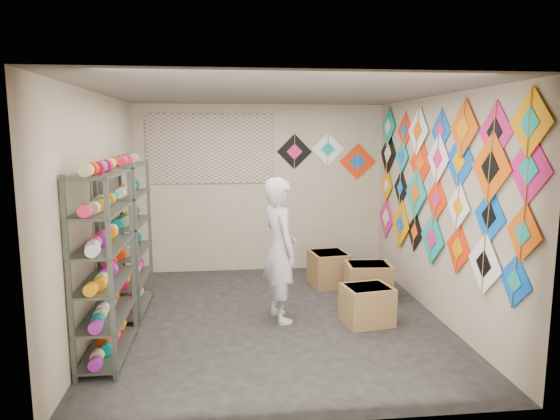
{
  "coord_description": "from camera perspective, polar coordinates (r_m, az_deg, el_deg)",
  "views": [
    {
      "loc": [
        -0.58,
        -5.8,
        2.26
      ],
      "look_at": [
        0.1,
        0.3,
        1.3
      ],
      "focal_mm": 32.0,
      "sensor_mm": 36.0,
      "label": 1
    }
  ],
  "objects": [
    {
      "name": "string_spools",
      "position": [
        5.85,
        -18.08,
        -3.53
      ],
      "size": [
        0.12,
        2.36,
        0.12
      ],
      "color": "#FF2D5B",
      "rests_on": "ground"
    },
    {
      "name": "kite_wall_display",
      "position": [
        6.39,
        17.31,
        3.07
      ],
      "size": [
        0.06,
        4.36,
        2.1
      ],
      "color": "blue",
      "rests_on": "room_walls"
    },
    {
      "name": "room_walls",
      "position": [
        5.86,
        -0.65,
        2.87
      ],
      "size": [
        4.5,
        4.5,
        4.5
      ],
      "color": "#B7A68C",
      "rests_on": "ground"
    },
    {
      "name": "back_wall_kites",
      "position": [
        8.22,
        5.51,
        6.3
      ],
      "size": [
        1.64,
        0.02,
        0.78
      ],
      "color": "black",
      "rests_on": "room_walls"
    },
    {
      "name": "carton_b",
      "position": [
        7.0,
        10.02,
        -7.99
      ],
      "size": [
        0.63,
        0.53,
        0.49
      ],
      "primitive_type": "cube",
      "rotation": [
        0.0,
        0.0,
        -0.07
      ],
      "color": "#9E7545",
      "rests_on": "ground"
    },
    {
      "name": "poster",
      "position": [
        8.04,
        -7.98,
        6.95
      ],
      "size": [
        2.0,
        0.01,
        1.1
      ],
      "primitive_type": "cube",
      "color": "#684FAD",
      "rests_on": "room_walls"
    },
    {
      "name": "shelf_rack_back",
      "position": [
        6.5,
        -16.89,
        -3.13
      ],
      "size": [
        0.4,
        1.1,
        1.9
      ],
      "primitive_type": "cube",
      "color": "#4C5147",
      "rests_on": "ground"
    },
    {
      "name": "carton_c",
      "position": [
        7.51,
        5.59,
        -6.68
      ],
      "size": [
        0.59,
        0.63,
        0.5
      ],
      "primitive_type": "cube",
      "rotation": [
        0.0,
        0.0,
        0.13
      ],
      "color": "#9E7545",
      "rests_on": "ground"
    },
    {
      "name": "shelf_rack_front",
      "position": [
        5.26,
        -19.46,
        -6.05
      ],
      "size": [
        0.4,
        1.1,
        1.9
      ],
      "primitive_type": "cube",
      "color": "#4C5147",
      "rests_on": "ground"
    },
    {
      "name": "ground",
      "position": [
        6.25,
        -0.62,
        -12.31
      ],
      "size": [
        4.5,
        4.5,
        0.0
      ],
      "primitive_type": "plane",
      "color": "black"
    },
    {
      "name": "shopkeeper",
      "position": [
        5.98,
        -0.02,
        -4.57
      ],
      "size": [
        0.84,
        0.73,
        1.74
      ],
      "primitive_type": "imported",
      "rotation": [
        0.0,
        0.0,
        1.83
      ],
      "color": "silver",
      "rests_on": "ground"
    },
    {
      "name": "carton_a",
      "position": [
        6.12,
        9.92,
        -10.64
      ],
      "size": [
        0.62,
        0.54,
        0.46
      ],
      "primitive_type": "cube",
      "rotation": [
        0.0,
        0.0,
        0.16
      ],
      "color": "#9E7545",
      "rests_on": "ground"
    }
  ]
}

